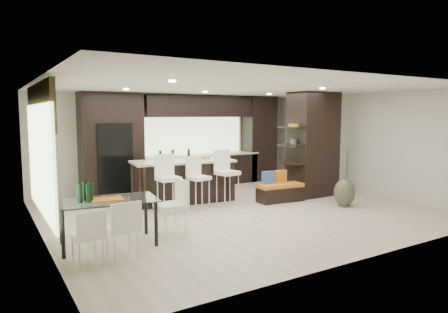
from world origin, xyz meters
TOP-DOWN VIEW (x-y plane):
  - ground at (0.00, 0.00)m, footprint 8.00×8.00m
  - back_wall at (0.00, 3.50)m, footprint 8.00×0.02m
  - left_wall at (-4.00, 0.00)m, footprint 0.02×7.00m
  - right_wall at (4.00, 0.00)m, footprint 0.02×7.00m
  - ceiling at (0.00, 0.00)m, footprint 8.00×7.00m
  - window_left at (-3.96, 0.20)m, footprint 0.04×3.20m
  - window_back at (0.60, 3.46)m, footprint 3.40×0.04m
  - stone_accent at (-3.93, 0.20)m, footprint 0.08×3.00m
  - ceiling_spots at (0.00, 0.25)m, footprint 4.00×3.00m
  - back_cabinetry at (0.50, 3.17)m, footprint 6.80×0.68m
  - refrigerator at (-1.90, 3.12)m, footprint 0.90×0.68m
  - partition_column at (2.60, 0.40)m, footprint 1.20×0.80m
  - kitchen_island at (-0.64, 1.47)m, footprint 2.55×1.34m
  - stool_left at (-1.39, 0.62)m, footprint 0.46×0.46m
  - stool_mid at (-0.64, 0.64)m, footprint 0.50×0.50m
  - stool_right at (0.11, 0.62)m, footprint 0.51×0.51m
  - bench at (1.37, 0.20)m, footprint 1.19×0.55m
  - floor_vase at (2.30, -0.98)m, footprint 0.59×0.59m
  - dining_table at (-3.12, -0.91)m, footprint 1.66×1.06m
  - chair_near at (-3.12, -1.65)m, footprint 0.47×0.47m
  - chair_far at (-3.61, -1.63)m, footprint 0.44×0.44m
  - chair_end at (-2.02, -0.91)m, footprint 0.50×0.50m

SIDE VIEW (x-z plane):
  - ground at x=0.00m, z-range 0.00..0.00m
  - bench at x=1.37m, z-range 0.00..0.44m
  - dining_table at x=-3.12m, z-range 0.00..0.75m
  - chair_far at x=-3.61m, z-range 0.00..0.75m
  - chair_near at x=-3.12m, z-range 0.00..0.82m
  - chair_end at x=-2.02m, z-range 0.00..0.90m
  - stool_mid at x=-0.64m, z-range 0.00..0.95m
  - kitchen_island at x=-0.64m, z-range 0.00..1.02m
  - stool_left at x=-1.39m, z-range 0.00..1.02m
  - stool_right at x=0.11m, z-range 0.00..1.04m
  - floor_vase at x=2.30m, z-range 0.00..1.32m
  - refrigerator at x=-1.90m, z-range 0.00..1.90m
  - back_wall at x=0.00m, z-range 0.00..2.70m
  - left_wall at x=-4.00m, z-range 0.00..2.70m
  - right_wall at x=4.00m, z-range 0.00..2.70m
  - window_left at x=-3.96m, z-range 0.40..2.30m
  - back_cabinetry at x=0.50m, z-range 0.00..2.70m
  - partition_column at x=2.60m, z-range 0.00..2.70m
  - window_back at x=0.60m, z-range 0.95..2.15m
  - stone_accent at x=-3.93m, z-range 1.85..2.65m
  - ceiling_spots at x=0.00m, z-range 2.67..2.69m
  - ceiling at x=0.00m, z-range 2.69..2.71m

